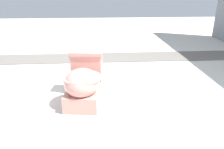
% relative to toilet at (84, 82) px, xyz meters
% --- Properties ---
extents(ground_plane, '(14.00, 14.00, 0.00)m').
position_rel_toilet_xyz_m(ground_plane, '(-0.20, 0.00, -0.22)').
color(ground_plane, beige).
extents(gravel_strip, '(0.56, 8.00, 0.01)m').
position_rel_toilet_xyz_m(gravel_strip, '(-1.57, 0.50, -0.21)').
color(gravel_strip, '#605B56').
rests_on(gravel_strip, ground).
extents(toilet, '(0.68, 0.46, 0.52)m').
position_rel_toilet_xyz_m(toilet, '(0.00, 0.00, 0.00)').
color(toilet, tan).
rests_on(toilet, ground).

